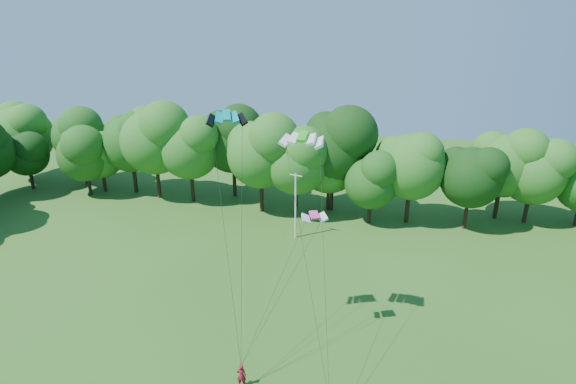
# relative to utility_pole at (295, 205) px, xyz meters

# --- Properties ---
(utility_pole) EXTENTS (1.48, 0.56, 7.65)m
(utility_pole) POSITION_rel_utility_pole_xyz_m (0.00, 0.00, 0.00)
(utility_pole) COLOR silver
(utility_pole) RESTS_ON ground
(kite_flyer_left) EXTENTS (0.69, 0.50, 1.75)m
(kite_flyer_left) POSITION_rel_utility_pole_xyz_m (0.89, -22.90, -3.07)
(kite_flyer_left) COLOR maroon
(kite_flyer_left) RESTS_ON ground
(kite_teal) EXTENTS (2.72, 1.93, 0.64)m
(kite_teal) POSITION_rel_utility_pole_xyz_m (-1.13, -17.81, 13.29)
(kite_teal) COLOR #048488
(kite_teal) RESTS_ON ground
(kite_green) EXTENTS (3.01, 1.49, 0.55)m
(kite_green) POSITION_rel_utility_pole_xyz_m (3.66, -16.40, 11.80)
(kite_green) COLOR green
(kite_green) RESTS_ON ground
(kite_pink) EXTENTS (2.01, 1.52, 0.36)m
(kite_pink) POSITION_rel_utility_pole_xyz_m (4.64, -16.83, 6.33)
(kite_pink) COLOR #DF3E8C
(kite_pink) RESTS_ON ground
(tree_back_west) EXTENTS (7.99, 7.99, 11.63)m
(tree_back_west) POSITION_rel_utility_pole_xyz_m (-31.46, 7.58, 3.31)
(tree_back_west) COLOR #382A16
(tree_back_west) RESTS_ON ground
(tree_back_center) EXTENTS (9.90, 9.90, 14.41)m
(tree_back_center) POSITION_rel_utility_pole_xyz_m (3.00, 9.00, 5.05)
(tree_back_center) COLOR #312213
(tree_back_center) RESTS_ON ground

